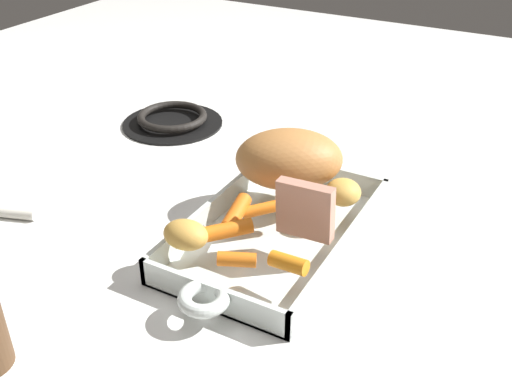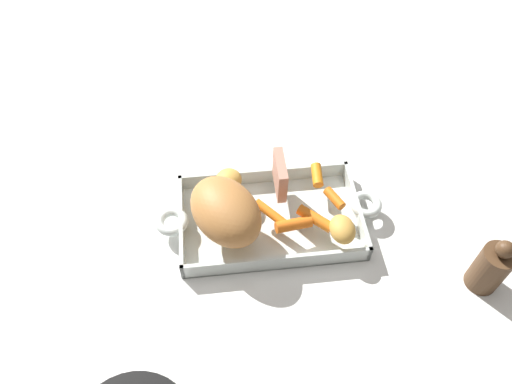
% 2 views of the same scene
% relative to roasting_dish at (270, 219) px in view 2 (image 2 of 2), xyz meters
% --- Properties ---
extents(ground_plane, '(2.36, 2.36, 0.00)m').
position_rel_roasting_dish_xyz_m(ground_plane, '(0.00, 0.00, -0.01)').
color(ground_plane, white).
extents(roasting_dish, '(0.43, 0.21, 0.04)m').
position_rel_roasting_dish_xyz_m(roasting_dish, '(0.00, 0.00, 0.00)').
color(roasting_dish, silver).
rests_on(roasting_dish, ground_plane).
extents(pork_roast, '(0.17, 0.19, 0.09)m').
position_rel_roasting_dish_xyz_m(pork_roast, '(-0.08, -0.02, 0.07)').
color(pork_roast, '#B7773E').
rests_on(pork_roast, roasting_dish).
extents(roast_slice_outer, '(0.02, 0.08, 0.08)m').
position_rel_roasting_dish_xyz_m(roast_slice_outer, '(0.02, 0.05, 0.06)').
color(roast_slice_outer, tan).
rests_on(roast_slice_outer, roasting_dish).
extents(baby_carrot_southeast, '(0.06, 0.06, 0.02)m').
position_rel_roasting_dish_xyz_m(baby_carrot_southeast, '(0.00, -0.01, 0.04)').
color(baby_carrot_southeast, orange).
rests_on(baby_carrot_southeast, roasting_dish).
extents(baby_carrot_long, '(0.02, 0.05, 0.02)m').
position_rel_roasting_dish_xyz_m(baby_carrot_long, '(0.10, 0.07, 0.04)').
color(baby_carrot_long, orange).
rests_on(baby_carrot_long, roasting_dish).
extents(baby_carrot_southwest, '(0.07, 0.03, 0.03)m').
position_rel_roasting_dish_xyz_m(baby_carrot_southwest, '(0.04, -0.04, 0.04)').
color(baby_carrot_southwest, orange).
rests_on(baby_carrot_southwest, roasting_dish).
extents(baby_carrot_center_left, '(0.04, 0.05, 0.02)m').
position_rel_roasting_dish_xyz_m(baby_carrot_center_left, '(0.12, 0.01, 0.04)').
color(baby_carrot_center_left, orange).
rests_on(baby_carrot_center_left, roasting_dish).
extents(baby_carrot_northeast, '(0.06, 0.06, 0.02)m').
position_rel_roasting_dish_xyz_m(baby_carrot_northeast, '(0.08, -0.03, 0.04)').
color(baby_carrot_northeast, orange).
rests_on(baby_carrot_northeast, roasting_dish).
extents(potato_corner, '(0.07, 0.07, 0.04)m').
position_rel_roasting_dish_xyz_m(potato_corner, '(-0.07, 0.07, 0.05)').
color(potato_corner, gold).
rests_on(potato_corner, roasting_dish).
extents(potato_golden_large, '(0.05, 0.06, 0.04)m').
position_rel_roasting_dish_xyz_m(potato_golden_large, '(0.12, -0.07, 0.05)').
color(potato_golden_large, gold).
rests_on(potato_golden_large, roasting_dish).
extents(pepper_mill, '(0.06, 0.06, 0.13)m').
position_rel_roasting_dish_xyz_m(pepper_mill, '(0.35, -0.17, 0.04)').
color(pepper_mill, '#4C331E').
rests_on(pepper_mill, ground_plane).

